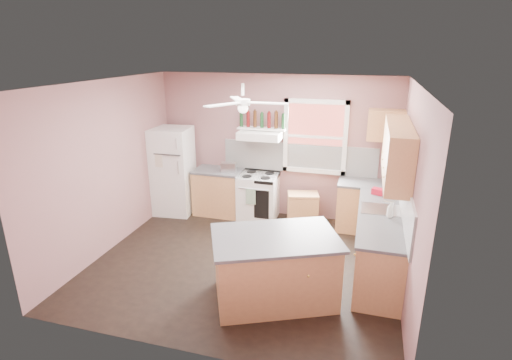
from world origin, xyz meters
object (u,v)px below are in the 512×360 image
(refrigerator, at_px, (173,171))
(stove, at_px, (258,197))
(toaster, at_px, (229,167))
(cart, at_px, (303,210))
(island, at_px, (275,269))

(refrigerator, bearing_deg, stove, -0.06)
(toaster, xyz_separation_m, cart, (1.44, 0.01, -0.71))
(refrigerator, xyz_separation_m, stove, (1.69, 0.17, -0.42))
(refrigerator, distance_m, island, 3.50)
(refrigerator, relative_size, stove, 1.98)
(toaster, relative_size, cart, 0.51)
(stove, height_order, island, same)
(stove, height_order, cart, stove)
(toaster, distance_m, stove, 0.80)
(stove, bearing_deg, island, -71.41)
(refrigerator, xyz_separation_m, toaster, (1.12, 0.11, 0.14))
(stove, distance_m, cart, 0.89)
(toaster, xyz_separation_m, stove, (0.57, 0.06, -0.56))
(toaster, relative_size, stove, 0.33)
(refrigerator, height_order, island, refrigerator)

